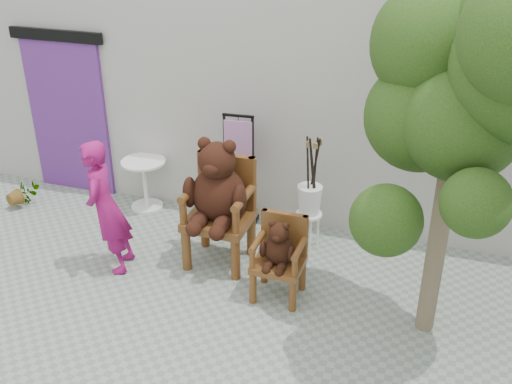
% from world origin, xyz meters
% --- Properties ---
extents(ground_plane, '(60.00, 60.00, 0.00)m').
position_xyz_m(ground_plane, '(0.00, 0.00, 0.00)').
color(ground_plane, gray).
rests_on(ground_plane, ground).
extents(back_wall, '(9.00, 1.00, 3.00)m').
position_xyz_m(back_wall, '(0.00, 3.10, 1.50)').
color(back_wall, '#B2AFA6').
rests_on(back_wall, ground).
extents(doorway, '(1.40, 0.11, 2.33)m').
position_xyz_m(doorway, '(-3.00, 2.58, 1.16)').
color(doorway, '#602A80').
rests_on(doorway, ground).
extents(chair_big, '(0.75, 0.82, 1.56)m').
position_xyz_m(chair_big, '(-0.29, 1.43, 0.88)').
color(chair_big, '#4F2C11').
rests_on(chair_big, ground).
extents(chair_small, '(0.53, 0.50, 0.93)m').
position_xyz_m(chair_small, '(0.56, 1.01, 0.56)').
color(chair_small, '#4F2C11').
rests_on(chair_small, ground).
extents(person, '(0.51, 0.65, 1.57)m').
position_xyz_m(person, '(-1.43, 0.90, 0.78)').
color(person, '#95125D').
rests_on(person, ground).
extents(cafe_table, '(0.60, 0.60, 0.70)m').
position_xyz_m(cafe_table, '(-1.75, 2.35, 0.44)').
color(cafe_table, white).
rests_on(cafe_table, ground).
extents(display_stand, '(0.47, 0.38, 1.51)m').
position_xyz_m(display_stand, '(-0.38, 2.35, 0.58)').
color(display_stand, black).
rests_on(display_stand, ground).
extents(stool_bucket, '(0.32, 0.32, 1.45)m').
position_xyz_m(stool_bucket, '(0.62, 2.09, 0.64)').
color(stool_bucket, white).
rests_on(stool_bucket, ground).
extents(tree, '(1.92, 1.90, 3.64)m').
position_xyz_m(tree, '(2.25, 0.89, 2.63)').
color(tree, brown).
rests_on(tree, ground).
extents(potted_plant, '(0.43, 0.40, 0.39)m').
position_xyz_m(potted_plant, '(-3.40, 1.83, 0.20)').
color(potted_plant, black).
rests_on(potted_plant, ground).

